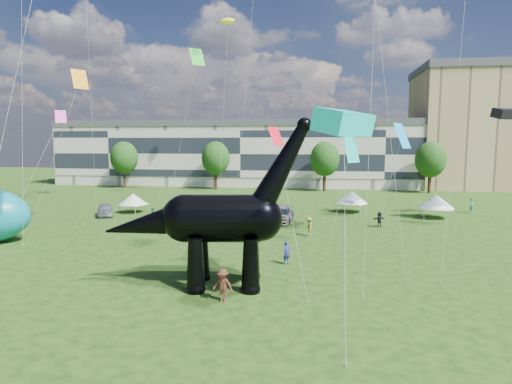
# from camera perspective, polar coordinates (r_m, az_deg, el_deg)

# --- Properties ---
(ground) EXTENTS (220.00, 220.00, 0.00)m
(ground) POSITION_cam_1_polar(r_m,az_deg,el_deg) (26.90, -7.58, -12.57)
(ground) COLOR #16330C
(ground) RESTS_ON ground
(terrace_row) EXTENTS (78.00, 11.00, 12.00)m
(terrace_row) POSITION_cam_1_polar(r_m,az_deg,el_deg) (87.74, -1.44, 4.86)
(terrace_row) COLOR beige
(terrace_row) RESTS_ON ground
(apartment_block) EXTENTS (28.00, 18.00, 22.00)m
(apartment_block) POSITION_cam_1_polar(r_m,az_deg,el_deg) (95.24, 28.93, 7.19)
(apartment_block) COLOR tan
(apartment_block) RESTS_ON ground
(tree_far_left) EXTENTS (5.20, 5.20, 9.44)m
(tree_far_left) POSITION_cam_1_polar(r_m,az_deg,el_deg) (85.87, -17.19, 4.72)
(tree_far_left) COLOR #382314
(tree_far_left) RESTS_ON ground
(tree_mid_left) EXTENTS (5.20, 5.20, 9.44)m
(tree_mid_left) POSITION_cam_1_polar(r_m,az_deg,el_deg) (79.75, -5.41, 4.86)
(tree_mid_left) COLOR #382314
(tree_mid_left) RESTS_ON ground
(tree_mid_right) EXTENTS (5.20, 5.20, 9.44)m
(tree_mid_right) POSITION_cam_1_polar(r_m,az_deg,el_deg) (77.42, 9.17, 4.75)
(tree_mid_right) COLOR #382314
(tree_mid_right) RESTS_ON ground
(tree_far_right) EXTENTS (5.20, 5.20, 9.44)m
(tree_far_right) POSITION_cam_1_polar(r_m,az_deg,el_deg) (79.68, 22.26, 4.39)
(tree_far_right) COLOR #382314
(tree_far_right) RESTS_ON ground
(dinosaur_sculpture) EXTENTS (13.14, 4.21, 10.69)m
(dinosaur_sculpture) POSITION_cam_1_polar(r_m,az_deg,el_deg) (26.24, -5.51, -3.90)
(dinosaur_sculpture) COLOR black
(dinosaur_sculpture) RESTS_ON ground
(car_silver) EXTENTS (3.57, 4.64, 1.48)m
(car_silver) POSITION_cam_1_polar(r_m,az_deg,el_deg) (54.35, -19.51, -2.25)
(car_silver) COLOR #B6B6BC
(car_silver) RESTS_ON ground
(car_grey) EXTENTS (4.44, 2.90, 1.38)m
(car_grey) POSITION_cam_1_polar(r_m,az_deg,el_deg) (46.65, -8.40, -3.43)
(car_grey) COLOR gray
(car_grey) RESTS_ON ground
(car_white) EXTENTS (5.35, 3.19, 1.39)m
(car_white) POSITION_cam_1_polar(r_m,az_deg,el_deg) (54.67, -5.40, -1.89)
(car_white) COLOR silver
(car_white) RESTS_ON ground
(car_dark) EXTENTS (2.62, 5.68, 1.61)m
(car_dark) POSITION_cam_1_polar(r_m,az_deg,el_deg) (47.42, 3.42, -3.07)
(car_dark) COLOR #595960
(car_dark) RESTS_ON ground
(gazebo_near) EXTENTS (4.95, 4.95, 2.72)m
(gazebo_near) POSITION_cam_1_polar(r_m,az_deg,el_deg) (55.08, 12.65, -0.68)
(gazebo_near) COLOR white
(gazebo_near) RESTS_ON ground
(gazebo_far) EXTENTS (4.33, 4.33, 2.75)m
(gazebo_far) POSITION_cam_1_polar(r_m,az_deg,el_deg) (53.88, 22.90, -1.19)
(gazebo_far) COLOR white
(gazebo_far) RESTS_ON ground
(gazebo_left) EXTENTS (4.20, 4.20, 2.41)m
(gazebo_left) POSITION_cam_1_polar(r_m,az_deg,el_deg) (55.69, -16.05, -0.93)
(gazebo_left) COLOR silver
(gazebo_left) RESTS_ON ground
(visitors) EXTENTS (48.91, 34.58, 1.88)m
(visitors) POSITION_cam_1_polar(r_m,az_deg,el_deg) (39.47, -0.07, -4.94)
(visitors) COLOR brown
(visitors) RESTS_ON ground
(kites) EXTENTS (61.68, 53.56, 31.56)m
(kites) POSITION_cam_1_polar(r_m,az_deg,el_deg) (39.71, 22.50, 19.66)
(kites) COLOR red
(kites) RESTS_ON ground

